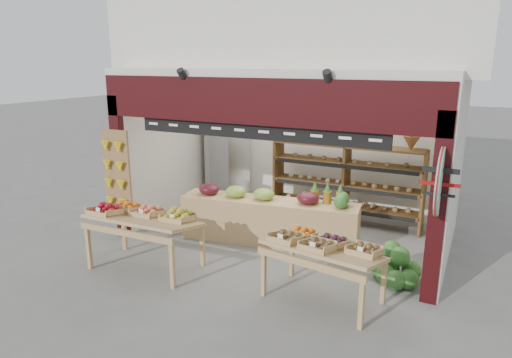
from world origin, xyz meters
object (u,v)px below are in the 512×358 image
(back_shelving, at_px, (347,169))
(mid_counter, at_px, (268,219))
(cardboard_stack, at_px, (218,213))
(refrigerator, at_px, (227,162))
(watermelon_pile, at_px, (395,268))
(display_table_left, at_px, (141,217))
(display_table_right, at_px, (321,246))

(back_shelving, bearing_deg, mid_counter, -119.22)
(cardboard_stack, bearing_deg, mid_counter, -17.15)
(refrigerator, height_order, watermelon_pile, refrigerator)
(display_table_left, bearing_deg, mid_counter, 51.60)
(watermelon_pile, bearing_deg, mid_counter, 166.91)
(watermelon_pile, bearing_deg, refrigerator, 150.84)
(display_table_left, distance_m, watermelon_pile, 4.04)
(display_table_right, bearing_deg, watermelon_pile, 48.02)
(refrigerator, distance_m, mid_counter, 2.72)
(refrigerator, xyz_separation_m, mid_counter, (1.93, -1.85, -0.52))
(back_shelving, bearing_deg, refrigerator, 176.96)
(refrigerator, bearing_deg, cardboard_stack, -52.85)
(display_table_right, xyz_separation_m, watermelon_pile, (0.87, 0.97, -0.56))
(back_shelving, xyz_separation_m, display_table_left, (-2.36, -3.48, -0.30))
(mid_counter, bearing_deg, back_shelving, 60.78)
(refrigerator, bearing_deg, display_table_right, -29.69)
(cardboard_stack, height_order, display_table_right, display_table_right)
(refrigerator, xyz_separation_m, display_table_left, (0.51, -3.63, -0.13))
(watermelon_pile, bearing_deg, back_shelving, 122.49)
(cardboard_stack, xyz_separation_m, display_table_right, (2.85, -1.93, 0.54))
(back_shelving, relative_size, watermelon_pile, 4.09)
(display_table_right, bearing_deg, refrigerator, 135.58)
(cardboard_stack, height_order, watermelon_pile, cardboard_stack)
(refrigerator, relative_size, cardboard_stack, 1.91)
(refrigerator, distance_m, display_table_right, 4.82)
(refrigerator, bearing_deg, back_shelving, 11.69)
(cardboard_stack, bearing_deg, watermelon_pile, -14.57)
(display_table_right, bearing_deg, cardboard_stack, 145.84)
(mid_counter, height_order, display_table_left, display_table_left)
(back_shelving, distance_m, cardboard_stack, 2.77)
(mid_counter, relative_size, display_table_left, 1.88)
(mid_counter, height_order, watermelon_pile, mid_counter)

